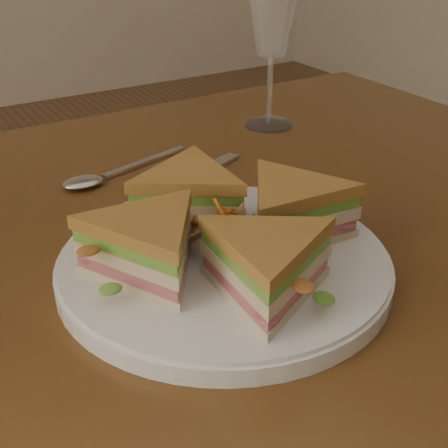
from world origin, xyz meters
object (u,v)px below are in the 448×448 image
table (154,325)px  wine_glass (272,18)px  plate (224,265)px  sandwich_wedges (224,229)px  spoon (99,177)px  knife (176,185)px

table → wine_glass: bearing=36.5°
table → wine_glass: size_ratio=5.67×
plate → sandwich_wedges: 0.04m
plate → sandwich_wedges: bearing=180.0°
spoon → knife: size_ratio=0.88×
plate → spoon: bearing=94.8°
sandwich_wedges → spoon: sandwich_wedges is taller
table → spoon: bearing=85.0°
knife → spoon: bearing=116.5°
table → wine_glass: (0.30, 0.22, 0.25)m
table → plate: size_ratio=4.05×
plate → table: bearing=112.6°
table → plate: (0.04, -0.08, 0.11)m
plate → sandwich_wedges: sandwich_wedges is taller
plate → wine_glass: bearing=49.2°
plate → wine_glass: wine_glass is taller
plate → sandwich_wedges: (-0.00, 0.00, 0.04)m
plate → spoon: 0.25m
spoon → wine_glass: size_ratio=0.85×
plate → knife: plate is taller
table → sandwich_wedges: sandwich_wedges is taller
sandwich_wedges → table: bearing=112.6°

